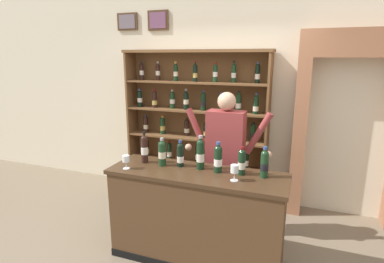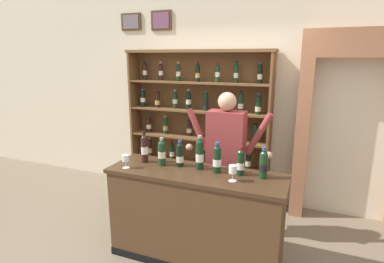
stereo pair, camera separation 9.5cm
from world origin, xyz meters
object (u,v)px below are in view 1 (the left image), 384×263
object	(u,v)px
tasting_bottle_brunello	(180,155)
tasting_bottle_prosecco	(201,154)
wine_shelf	(196,121)
tasting_bottle_super_tuscan	(144,148)
tasting_bottle_riserva	(218,158)
tasting_bottle_chianti	(242,162)
tasting_bottle_rosso	(162,152)
wine_glass_right	(126,160)
wine_glass_center	(235,170)
shopkeeper	(226,149)
tasting_bottle_bianco	(264,163)
tasting_counter	(196,216)

from	to	relation	value
tasting_bottle_brunello	tasting_bottle_prosecco	bearing A→B (deg)	-0.09
wine_shelf	tasting_bottle_brunello	world-z (taller)	wine_shelf
tasting_bottle_super_tuscan	tasting_bottle_riserva	xyz separation A→B (m)	(0.80, -0.00, -0.01)
wine_shelf	tasting_bottle_chianti	world-z (taller)	wine_shelf
tasting_bottle_rosso	wine_glass_right	bearing A→B (deg)	-144.45
tasting_bottle_riserva	wine_glass_right	xyz separation A→B (m)	(-0.89, -0.23, -0.05)
tasting_bottle_riserva	wine_glass_right	bearing A→B (deg)	-165.48
tasting_bottle_riserva	tasting_bottle_prosecco	bearing A→B (deg)	172.30
tasting_bottle_brunello	wine_glass_center	size ratio (longest dim) A/B	1.84
tasting_bottle_rosso	tasting_bottle_prosecco	world-z (taller)	tasting_bottle_prosecco
tasting_bottle_super_tuscan	wine_glass_right	bearing A→B (deg)	-109.94
tasting_bottle_super_tuscan	shopkeeper	bearing A→B (deg)	33.13
wine_shelf	tasting_bottle_super_tuscan	xyz separation A→B (m)	(-0.08, -1.38, -0.03)
tasting_bottle_riserva	tasting_bottle_chianti	size ratio (longest dim) A/B	1.11
wine_glass_center	tasting_bottle_riserva	bearing A→B (deg)	141.67
tasting_bottle_riserva	tasting_bottle_bianco	bearing A→B (deg)	3.20
tasting_bottle_brunello	tasting_bottle_riserva	bearing A→B (deg)	-3.66
wine_shelf	wine_glass_right	bearing A→B (deg)	-95.94
tasting_counter	wine_glass_center	size ratio (longest dim) A/B	11.67
tasting_bottle_prosecco	tasting_bottle_chianti	distance (m)	0.42
tasting_counter	tasting_bottle_riserva	world-z (taller)	tasting_bottle_riserva
tasting_bottle_brunello	tasting_bottle_riserva	distance (m)	0.41
tasting_counter	wine_shelf	bearing A→B (deg)	109.98
shopkeeper	tasting_bottle_bianco	size ratio (longest dim) A/B	5.67
wine_shelf	shopkeeper	bearing A→B (deg)	-52.80
tasting_bottle_super_tuscan	tasting_bottle_brunello	world-z (taller)	tasting_bottle_super_tuscan
wine_shelf	tasting_counter	bearing A→B (deg)	-70.02
wine_glass_center	wine_glass_right	xyz separation A→B (m)	(-1.09, -0.07, -0.01)
tasting_counter	tasting_bottle_prosecco	distance (m)	0.65
tasting_bottle_rosso	tasting_bottle_prosecco	xyz separation A→B (m)	(0.40, 0.04, 0.02)
wine_shelf	shopkeeper	size ratio (longest dim) A/B	1.27
tasting_bottle_rosso	wine_glass_center	xyz separation A→B (m)	(0.79, -0.14, -0.04)
tasting_bottle_rosso	tasting_bottle_brunello	bearing A→B (deg)	12.83
wine_shelf	tasting_bottle_rosso	xyz separation A→B (m)	(0.13, -1.39, -0.05)
shopkeeper	wine_glass_center	bearing A→B (deg)	-69.04
tasting_counter	tasting_bottle_chianti	distance (m)	0.74
shopkeeper	tasting_bottle_chianti	xyz separation A→B (m)	(0.28, -0.48, 0.04)
tasting_bottle_brunello	wine_glass_right	size ratio (longest dim) A/B	1.99
tasting_bottle_prosecco	tasting_bottle_chianti	bearing A→B (deg)	-1.09
tasting_bottle_super_tuscan	tasting_bottle_prosecco	distance (m)	0.62
tasting_bottle_super_tuscan	tasting_bottle_rosso	size ratio (longest dim) A/B	1.14
tasting_bottle_riserva	wine_glass_center	world-z (taller)	tasting_bottle_riserva
wine_shelf	tasting_bottle_bianco	bearing A→B (deg)	-49.39
tasting_bottle_rosso	tasting_bottle_bianco	size ratio (longest dim) A/B	0.99
wine_shelf	tasting_bottle_bianco	distance (m)	1.78
tasting_bottle_prosecco	tasting_bottle_bianco	size ratio (longest dim) A/B	1.17
shopkeeper	wine_glass_center	world-z (taller)	shopkeeper
shopkeeper	wine_glass_center	distance (m)	0.70
tasting_bottle_rosso	wine_glass_right	xyz separation A→B (m)	(-0.30, -0.21, -0.04)
tasting_counter	shopkeeper	xyz separation A→B (m)	(0.14, 0.56, 0.57)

